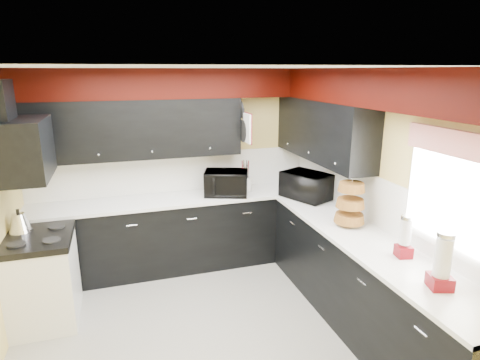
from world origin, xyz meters
The scene contains 32 objects.
ground centered at (0.00, 0.00, 0.00)m, with size 3.60×3.60×0.00m, color gray.
wall_back centered at (0.00, 1.80, 1.25)m, with size 3.60×0.06×2.50m, color #E0C666.
wall_right centered at (1.80, 0.00, 1.25)m, with size 0.06×3.60×2.50m, color #E0C666.
ceiling centered at (0.00, 0.00, 2.50)m, with size 3.60×3.60×0.06m, color white.
cab_back centered at (0.00, 1.50, 0.45)m, with size 3.60×0.60×0.90m, color black.
cab_right centered at (1.50, -0.30, 0.45)m, with size 0.60×3.00×0.90m, color black.
counter_back centered at (0.00, 1.50, 0.92)m, with size 3.62×0.64×0.04m, color white.
counter_right centered at (1.50, -0.30, 0.92)m, with size 0.64×3.02×0.04m, color white.
splash_back centered at (0.00, 1.79, 1.19)m, with size 3.60×0.02×0.50m, color white.
splash_right centered at (1.79, 0.00, 1.19)m, with size 0.02×3.60×0.50m, color white.
upper_back centered at (-0.50, 1.62, 1.80)m, with size 2.60×0.35×0.70m, color black.
upper_right centered at (1.62, 0.90, 1.80)m, with size 0.35×1.80×0.70m, color black.
soffit_back centered at (0.00, 1.62, 2.33)m, with size 3.60×0.36×0.35m, color black.
soffit_right centered at (1.62, -0.18, 2.33)m, with size 0.36×3.24×0.35m, color black.
stove centered at (-1.50, 0.75, 0.43)m, with size 0.60×0.75×0.86m, color white.
cooktop centered at (-1.50, 0.75, 0.89)m, with size 0.62×0.77×0.06m, color black.
hood centered at (-1.55, 0.75, 1.78)m, with size 0.50×0.78×0.55m, color black.
window centered at (1.79, -0.90, 1.55)m, with size 0.03×0.86×0.96m, color white, non-canonical shape.
valance centered at (1.73, -0.90, 1.95)m, with size 0.04×0.88×0.20m, color red.
pan_top centered at (0.82, 1.55, 2.00)m, with size 0.03×0.22×0.40m, color black, non-canonical shape.
pan_mid centered at (0.82, 1.42, 1.75)m, with size 0.03×0.28×0.46m, color black, non-canonical shape.
pan_low centered at (0.82, 1.68, 1.72)m, with size 0.03×0.24×0.42m, color black, non-canonical shape.
cut_board centered at (0.83, 1.30, 1.80)m, with size 0.03×0.26×0.35m, color white.
baskets centered at (1.52, 0.05, 1.18)m, with size 0.27×0.27×0.50m, color brown, non-canonical shape.
deco_plate centered at (1.77, -0.35, 2.25)m, with size 0.03×0.24×0.24m, color white, non-canonical shape.
toaster_oven centered at (0.60, 1.43, 1.09)m, with size 0.53×0.44×0.31m, color black.
microwave centered at (1.51, 0.99, 1.10)m, with size 0.58×0.39×0.32m, color black.
utensil_crock centered at (0.88, 1.51, 1.03)m, with size 0.17×0.17×0.18m, color white.
knife_block centered at (0.81, 1.52, 1.06)m, with size 0.11×0.15×0.23m, color black.
kettle centered at (-1.68, 0.92, 1.01)m, with size 0.21×0.21×0.19m, color silver, non-canonical shape.
dispenser_a centered at (1.57, -0.72, 1.10)m, with size 0.12×0.12×0.33m, color maroon, non-canonical shape.
dispenser_b centered at (1.48, -1.23, 1.15)m, with size 0.15×0.15×0.42m, color #60100E, non-canonical shape.
Camera 1 is at (-0.69, -3.29, 2.48)m, focal length 30.00 mm.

